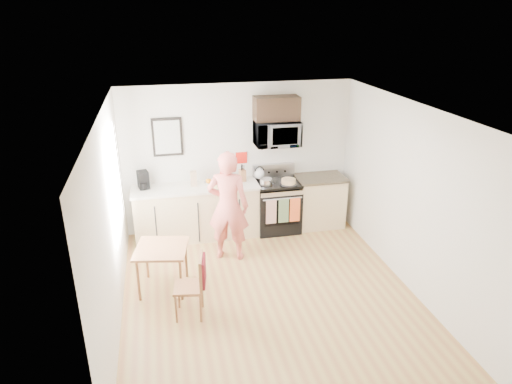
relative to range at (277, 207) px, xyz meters
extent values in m
plane|color=#9F693D|center=(-0.63, -1.98, -0.44)|extent=(4.60, 4.60, 0.00)
cube|color=white|center=(-0.63, 0.32, 0.86)|extent=(4.00, 0.04, 2.60)
cube|color=white|center=(-0.63, -4.28, 0.86)|extent=(4.00, 0.04, 2.60)
cube|color=white|center=(-2.63, -1.98, 0.86)|extent=(0.04, 4.60, 2.60)
cube|color=white|center=(1.37, -1.98, 0.86)|extent=(0.04, 4.60, 2.60)
cube|color=white|center=(-0.63, -1.98, 2.16)|extent=(4.00, 4.60, 0.04)
cube|color=silver|center=(-2.61, -1.18, 1.11)|extent=(0.02, 1.40, 1.50)
cube|color=white|center=(-2.60, -1.18, 1.11)|extent=(0.01, 1.30, 1.40)
cube|color=beige|center=(-1.43, 0.02, 0.01)|extent=(2.10, 0.60, 0.90)
cube|color=#F0E3CE|center=(-1.43, 0.02, 0.48)|extent=(2.14, 0.64, 0.04)
cube|color=beige|center=(0.80, 0.02, 0.01)|extent=(0.84, 0.60, 0.90)
cube|color=black|center=(0.80, 0.02, 0.48)|extent=(0.88, 0.64, 0.04)
cube|color=black|center=(0.00, 0.00, -0.05)|extent=(0.76, 0.65, 0.77)
cube|color=black|center=(0.00, -0.32, 0.01)|extent=(0.61, 0.02, 0.45)
cube|color=#B7B7BC|center=(0.00, -0.31, 0.34)|extent=(0.74, 0.02, 0.14)
cylinder|color=#B7B7BC|center=(0.00, -0.36, 0.30)|extent=(0.68, 0.02, 0.02)
cube|color=black|center=(0.00, 0.00, 0.46)|extent=(0.76, 0.65, 0.04)
cube|color=#B7B7BC|center=(0.00, 0.27, 0.60)|extent=(0.76, 0.08, 0.24)
cube|color=white|center=(-0.20, -0.37, 0.08)|extent=(0.18, 0.02, 0.44)
cube|color=#5C7C53|center=(0.02, -0.37, 0.08)|extent=(0.18, 0.02, 0.44)
cube|color=#E45322|center=(0.22, -0.37, 0.08)|extent=(0.18, 0.02, 0.44)
imported|color=#B7B7BC|center=(0.00, 0.10, 1.32)|extent=(0.76, 0.51, 0.42)
cube|color=black|center=(0.00, 0.15, 1.74)|extent=(0.76, 0.35, 0.40)
cube|color=black|center=(-1.83, 0.30, 1.31)|extent=(0.50, 0.03, 0.65)
cube|color=beige|center=(-1.83, 0.28, 1.31)|extent=(0.42, 0.01, 0.56)
cube|color=red|center=(-0.58, 0.31, 0.86)|extent=(0.20, 0.02, 0.20)
imported|color=#D94A3B|center=(-1.01, -0.81, 0.45)|extent=(0.75, 0.61, 1.78)
cube|color=brown|center=(-2.06, -1.49, 0.20)|extent=(0.70, 0.70, 0.04)
cylinder|color=brown|center=(-2.40, -1.72, -0.13)|extent=(0.04, 0.04, 0.62)
cylinder|color=brown|center=(-1.83, -1.83, -0.13)|extent=(0.04, 0.04, 0.62)
cylinder|color=brown|center=(-2.29, -1.15, -0.13)|extent=(0.04, 0.04, 0.62)
cylinder|color=brown|center=(-1.72, -1.26, -0.13)|extent=(0.04, 0.04, 0.62)
cube|color=brown|center=(-1.75, -2.19, -0.02)|extent=(0.42, 0.42, 0.04)
cube|color=brown|center=(-1.58, -2.22, 0.21)|extent=(0.10, 0.37, 0.44)
cube|color=maroon|center=(-1.56, -2.22, 0.22)|extent=(0.11, 0.33, 0.37)
cylinder|color=brown|center=(-1.93, -2.32, -0.24)|extent=(0.03, 0.03, 0.40)
cylinder|color=brown|center=(-1.62, -2.37, -0.24)|extent=(0.03, 0.03, 0.40)
cylinder|color=brown|center=(-1.88, -2.01, -0.24)|extent=(0.03, 0.03, 0.40)
cylinder|color=brown|center=(-1.57, -2.06, -0.24)|extent=(0.03, 0.03, 0.40)
cube|color=brown|center=(-0.60, 0.12, 0.61)|extent=(0.12, 0.14, 0.20)
cylinder|color=red|center=(-0.91, 0.24, 0.58)|extent=(0.13, 0.13, 0.16)
imported|color=white|center=(-1.17, 0.07, 0.53)|extent=(0.26, 0.26, 0.05)
cube|color=tan|center=(-1.45, 0.06, 0.63)|extent=(0.10, 0.10, 0.26)
cube|color=black|center=(-2.28, 0.13, 0.65)|extent=(0.21, 0.24, 0.30)
cylinder|color=black|center=(-2.28, 0.04, 0.58)|extent=(0.11, 0.11, 0.11)
cube|color=#E4CA77|center=(-1.03, -0.13, 0.55)|extent=(0.29, 0.20, 0.10)
cylinder|color=black|center=(0.15, -0.18, 0.50)|extent=(0.30, 0.30, 0.02)
cylinder|color=tan|center=(0.15, -0.18, 0.55)|extent=(0.24, 0.24, 0.08)
sphere|color=white|center=(-0.28, 0.19, 0.58)|extent=(0.19, 0.19, 0.19)
cone|color=white|center=(-0.28, 0.19, 0.68)|extent=(0.06, 0.06, 0.06)
torus|color=black|center=(-0.28, 0.19, 0.64)|extent=(0.17, 0.02, 0.17)
cylinder|color=#B7B7BC|center=(-0.23, -0.12, 0.54)|extent=(0.21, 0.21, 0.11)
cylinder|color=black|center=(-0.17, -0.27, 0.58)|extent=(0.09, 0.19, 0.02)
camera|label=1|loc=(-1.97, -7.21, 3.30)|focal=32.00mm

